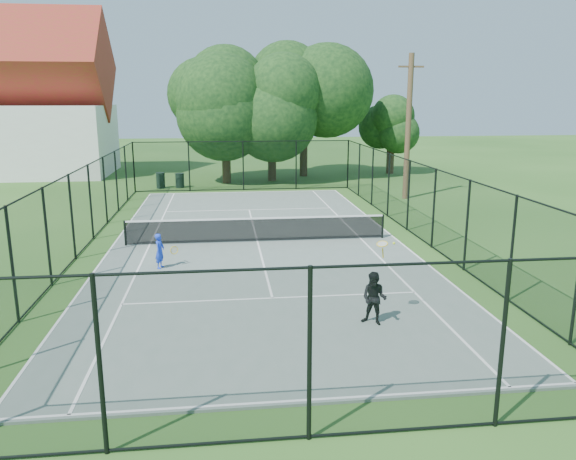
{
  "coord_description": "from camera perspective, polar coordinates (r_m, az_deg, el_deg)",
  "views": [
    {
      "loc": [
        -1.32,
        -21.16,
        5.51
      ],
      "look_at": [
        0.84,
        -3.0,
        1.2
      ],
      "focal_mm": 35.0,
      "sensor_mm": 36.0,
      "label": 1
    }
  ],
  "objects": [
    {
      "name": "ground",
      "position": [
        21.9,
        -3.12,
        -1.33
      ],
      "size": [
        120.0,
        120.0,
        0.0
      ],
      "primitive_type": "plane",
      "color": "#29531C"
    },
    {
      "name": "tennis_net",
      "position": [
        21.77,
        -3.14,
        0.15
      ],
      "size": [
        10.08,
        0.08,
        0.95
      ],
      "color": "black",
      "rests_on": "tennis_court"
    },
    {
      "name": "player_black",
      "position": [
        14.0,
        8.76,
        -6.85
      ],
      "size": [
        1.03,
        0.89,
        2.02
      ],
      "color": "black",
      "rests_on": "tennis_court"
    },
    {
      "name": "tennis_court",
      "position": [
        21.9,
        -3.12,
        -1.25
      ],
      "size": [
        11.0,
        24.0,
        0.06
      ],
      "primitive_type": "cube",
      "color": "slate",
      "rests_on": "ground"
    },
    {
      "name": "tree_far_right",
      "position": [
        42.74,
        10.46,
        9.96
      ],
      "size": [
        3.93,
        3.93,
        5.2
      ],
      "color": "#332114",
      "rests_on": "ground"
    },
    {
      "name": "trash_bin_left",
      "position": [
        36.08,
        -12.82,
        4.94
      ],
      "size": [
        0.58,
        0.58,
        0.98
      ],
      "color": "black",
      "rests_on": "ground"
    },
    {
      "name": "tree_near_right",
      "position": [
        40.51,
        1.63,
        13.34
      ],
      "size": [
        6.35,
        6.35,
        8.76
      ],
      "color": "#332114",
      "rests_on": "ground"
    },
    {
      "name": "trash_bin_right",
      "position": [
        36.08,
        -10.94,
        4.97
      ],
      "size": [
        0.58,
        0.58,
        0.91
      ],
      "color": "black",
      "rests_on": "ground"
    },
    {
      "name": "fence",
      "position": [
        21.58,
        -3.17,
        2.53
      ],
      "size": [
        13.1,
        26.1,
        3.0
      ],
      "color": "black",
      "rests_on": "ground"
    },
    {
      "name": "tree_near_mid",
      "position": [
        38.19,
        -1.67,
        12.05
      ],
      "size": [
        5.85,
        5.85,
        7.65
      ],
      "color": "#332114",
      "rests_on": "ground"
    },
    {
      "name": "player_blue",
      "position": [
        18.82,
        -12.87,
        -2.09
      ],
      "size": [
        0.78,
        0.48,
        1.15
      ],
      "color": "blue",
      "rests_on": "tennis_court"
    },
    {
      "name": "tree_near_left",
      "position": [
        37.23,
        -6.43,
        12.5
      ],
      "size": [
        6.32,
        6.32,
        8.24
      ],
      "color": "#332114",
      "rests_on": "ground"
    },
    {
      "name": "utility_pole",
      "position": [
        31.88,
        12.12,
        10.24
      ],
      "size": [
        1.4,
        0.3,
        7.85
      ],
      "color": "#4C3823",
      "rests_on": "ground"
    }
  ]
}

